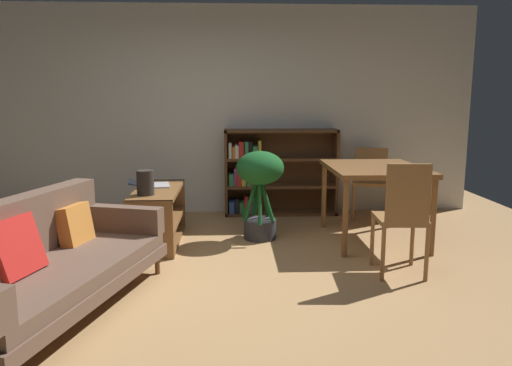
{
  "coord_description": "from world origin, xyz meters",
  "views": [
    {
      "loc": [
        0.2,
        -3.87,
        1.53
      ],
      "look_at": [
        0.42,
        0.46,
        0.77
      ],
      "focal_mm": 34.56,
      "sensor_mm": 36.0,
      "label": 1
    }
  ],
  "objects_px": {
    "open_laptop": "(151,184)",
    "dining_chair_near": "(403,214)",
    "media_console": "(158,217)",
    "dining_table": "(374,174)",
    "desk_speaker": "(145,183)",
    "fabric_couch": "(39,261)",
    "dining_chair_far": "(371,178)",
    "bookshelf": "(272,172)",
    "potted_floor_plant": "(260,182)"
  },
  "relations": [
    {
      "from": "open_laptop",
      "to": "dining_chair_near",
      "type": "relative_size",
      "value": 0.48
    },
    {
      "from": "media_console",
      "to": "open_laptop",
      "type": "bearing_deg",
      "value": 116.03
    },
    {
      "from": "dining_table",
      "to": "dining_chair_near",
      "type": "relative_size",
      "value": 1.21
    },
    {
      "from": "desk_speaker",
      "to": "dining_table",
      "type": "bearing_deg",
      "value": 6.32
    },
    {
      "from": "media_console",
      "to": "desk_speaker",
      "type": "distance_m",
      "value": 0.53
    },
    {
      "from": "fabric_couch",
      "to": "open_laptop",
      "type": "distance_m",
      "value": 2.0
    },
    {
      "from": "media_console",
      "to": "desk_speaker",
      "type": "height_order",
      "value": "desk_speaker"
    },
    {
      "from": "media_console",
      "to": "desk_speaker",
      "type": "relative_size",
      "value": 4.92
    },
    {
      "from": "dining_table",
      "to": "dining_chair_far",
      "type": "height_order",
      "value": "dining_chair_far"
    },
    {
      "from": "bookshelf",
      "to": "media_console",
      "type": "bearing_deg",
      "value": -136.49
    },
    {
      "from": "open_laptop",
      "to": "bookshelf",
      "type": "xyz_separation_m",
      "value": [
        1.4,
        1.07,
        -0.04
      ]
    },
    {
      "from": "fabric_couch",
      "to": "open_laptop",
      "type": "xyz_separation_m",
      "value": [
        0.49,
        1.93,
        0.2
      ]
    },
    {
      "from": "media_console",
      "to": "dining_chair_far",
      "type": "xyz_separation_m",
      "value": [
        2.57,
        1.02,
        0.23
      ]
    },
    {
      "from": "media_console",
      "to": "open_laptop",
      "type": "height_order",
      "value": "open_laptop"
    },
    {
      "from": "media_console",
      "to": "bookshelf",
      "type": "distance_m",
      "value": 1.83
    },
    {
      "from": "open_laptop",
      "to": "potted_floor_plant",
      "type": "height_order",
      "value": "potted_floor_plant"
    },
    {
      "from": "dining_chair_far",
      "to": "potted_floor_plant",
      "type": "bearing_deg",
      "value": -147.6
    },
    {
      "from": "bookshelf",
      "to": "dining_table",
      "type": "bearing_deg",
      "value": -52.86
    },
    {
      "from": "dining_chair_far",
      "to": "bookshelf",
      "type": "height_order",
      "value": "bookshelf"
    },
    {
      "from": "open_laptop",
      "to": "dining_chair_near",
      "type": "xyz_separation_m",
      "value": [
        2.32,
        -1.32,
        -0.04
      ]
    },
    {
      "from": "dining_chair_near",
      "to": "bookshelf",
      "type": "bearing_deg",
      "value": 111.07
    },
    {
      "from": "dining_table",
      "to": "fabric_couch",
      "type": "bearing_deg",
      "value": -149.42
    },
    {
      "from": "fabric_couch",
      "to": "dining_chair_far",
      "type": "distance_m",
      "value": 4.19
    },
    {
      "from": "desk_speaker",
      "to": "dining_table",
      "type": "relative_size",
      "value": 0.2
    },
    {
      "from": "dining_table",
      "to": "dining_chair_far",
      "type": "relative_size",
      "value": 1.37
    },
    {
      "from": "dining_chair_near",
      "to": "dining_chair_far",
      "type": "distance_m",
      "value": 2.18
    },
    {
      "from": "fabric_couch",
      "to": "dining_chair_near",
      "type": "relative_size",
      "value": 2.15
    },
    {
      "from": "potted_floor_plant",
      "to": "dining_table",
      "type": "bearing_deg",
      "value": -5.94
    },
    {
      "from": "fabric_couch",
      "to": "bookshelf",
      "type": "relative_size",
      "value": 1.46
    },
    {
      "from": "dining_chair_far",
      "to": "open_laptop",
      "type": "bearing_deg",
      "value": -162.56
    },
    {
      "from": "desk_speaker",
      "to": "fabric_couch",
      "type": "bearing_deg",
      "value": -109.51
    },
    {
      "from": "dining_table",
      "to": "dining_chair_far",
      "type": "xyz_separation_m",
      "value": [
        0.27,
        1.07,
        -0.22
      ]
    },
    {
      "from": "media_console",
      "to": "potted_floor_plant",
      "type": "distance_m",
      "value": 1.15
    },
    {
      "from": "open_laptop",
      "to": "dining_chair_near",
      "type": "height_order",
      "value": "dining_chair_near"
    },
    {
      "from": "open_laptop",
      "to": "desk_speaker",
      "type": "bearing_deg",
      "value": -87.36
    },
    {
      "from": "open_laptop",
      "to": "desk_speaker",
      "type": "height_order",
      "value": "desk_speaker"
    },
    {
      "from": "fabric_couch",
      "to": "dining_table",
      "type": "relative_size",
      "value": 1.77
    },
    {
      "from": "media_console",
      "to": "dining_chair_near",
      "type": "distance_m",
      "value": 2.52
    },
    {
      "from": "potted_floor_plant",
      "to": "dining_table",
      "type": "distance_m",
      "value": 1.22
    },
    {
      "from": "potted_floor_plant",
      "to": "dining_chair_far",
      "type": "distance_m",
      "value": 1.76
    },
    {
      "from": "media_console",
      "to": "potted_floor_plant",
      "type": "xyz_separation_m",
      "value": [
        1.09,
        0.08,
        0.35
      ]
    },
    {
      "from": "fabric_couch",
      "to": "dining_table",
      "type": "bearing_deg",
      "value": 30.58
    },
    {
      "from": "potted_floor_plant",
      "to": "dining_chair_far",
      "type": "relative_size",
      "value": 1.09
    },
    {
      "from": "fabric_couch",
      "to": "potted_floor_plant",
      "type": "distance_m",
      "value": 2.48
    },
    {
      "from": "fabric_couch",
      "to": "dining_chair_far",
      "type": "bearing_deg",
      "value": 41.31
    },
    {
      "from": "dining_chair_far",
      "to": "bookshelf",
      "type": "distance_m",
      "value": 1.28
    },
    {
      "from": "dining_table",
      "to": "bookshelf",
      "type": "xyz_separation_m",
      "value": [
        -0.98,
        1.3,
        -0.18
      ]
    },
    {
      "from": "open_laptop",
      "to": "bookshelf",
      "type": "distance_m",
      "value": 1.76
    },
    {
      "from": "dining_chair_far",
      "to": "bookshelf",
      "type": "relative_size",
      "value": 0.6
    },
    {
      "from": "fabric_couch",
      "to": "dining_table",
      "type": "height_order",
      "value": "fabric_couch"
    }
  ]
}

